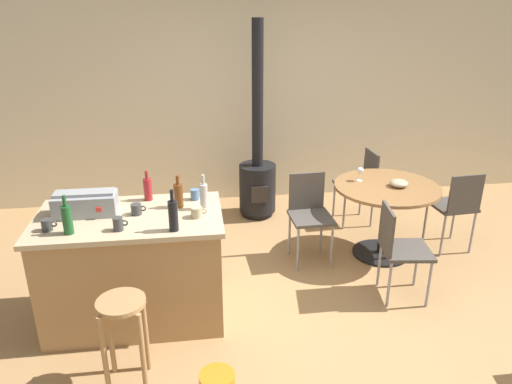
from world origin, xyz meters
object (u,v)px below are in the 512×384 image
(folding_chair_left, at_px, (456,204))
(bottle_0, at_px, (204,196))
(cup_0, at_px, (137,209))
(cup_1, at_px, (197,212))
(folding_chair_near, at_px, (309,210))
(wine_glass, at_px, (360,171))
(bottle_3, at_px, (148,189))
(toolbox, at_px, (85,203))
(dining_table, at_px, (385,202))
(folding_chair_far, at_px, (399,245))
(bottle_2, at_px, (67,219))
(bottle_1, at_px, (173,215))
(folding_chair_right, at_px, (360,181))
(bottle_4, at_px, (178,195))
(kitchen_island, at_px, (134,267))
(cup_3, at_px, (195,194))
(cup_2, at_px, (47,225))
(cup_4, at_px, (118,224))
(wooden_stool, at_px, (124,325))
(wood_stove, at_px, (257,173))
(serving_bowl, at_px, (399,183))

(folding_chair_left, height_order, bottle_0, bottle_0)
(cup_0, height_order, cup_1, cup_0)
(bottle_0, bearing_deg, folding_chair_near, 34.66)
(bottle_0, xyz_separation_m, wine_glass, (1.59, 0.86, -0.16))
(cup_1, bearing_deg, bottle_3, 134.44)
(toolbox, bearing_deg, dining_table, 13.83)
(folding_chair_far, height_order, bottle_2, bottle_2)
(bottle_1, distance_m, cup_1, 0.28)
(folding_chair_left, height_order, toolbox, toolbox)
(bottle_0, xyz_separation_m, bottle_2, (-0.97, -0.31, 0.00))
(folding_chair_right, bearing_deg, wine_glass, -111.34)
(bottle_4, bearing_deg, folding_chair_far, -3.67)
(kitchen_island, bearing_deg, cup_3, 26.51)
(kitchen_island, xyz_separation_m, cup_2, (-0.55, -0.19, 0.50))
(wine_glass, bearing_deg, kitchen_island, -157.21)
(bottle_0, height_order, cup_3, bottle_0)
(bottle_4, distance_m, cup_4, 0.57)
(bottle_4, height_order, cup_1, bottle_4)
(wooden_stool, height_order, folding_chair_far, folding_chair_far)
(cup_1, bearing_deg, bottle_0, 68.63)
(folding_chair_near, relative_size, toolbox, 1.87)
(wood_stove, xyz_separation_m, cup_3, (-0.75, -1.64, 0.43))
(wooden_stool, bearing_deg, wood_stove, 64.77)
(dining_table, xyz_separation_m, wine_glass, (-0.23, 0.17, 0.28))
(kitchen_island, relative_size, dining_table, 1.39)
(wooden_stool, distance_m, folding_chair_right, 3.35)
(folding_chair_left, xyz_separation_m, bottle_1, (-2.80, -1.04, 0.52))
(toolbox, bearing_deg, folding_chair_near, 19.89)
(folding_chair_near, height_order, wine_glass, wine_glass)
(bottle_0, distance_m, wine_glass, 1.81)
(folding_chair_left, distance_m, bottle_4, 2.89)
(cup_2, bearing_deg, bottle_2, -23.07)
(toolbox, xyz_separation_m, bottle_4, (0.71, 0.04, 0.01))
(dining_table, height_order, bottle_1, bottle_1)
(wooden_stool, distance_m, folding_chair_left, 3.49)
(bottle_4, bearing_deg, cup_0, -162.49)
(folding_chair_left, bearing_deg, folding_chair_right, 131.89)
(bottle_0, height_order, bottle_2, bottle_2)
(bottle_0, distance_m, bottle_2, 1.02)
(wooden_stool, distance_m, bottle_0, 1.15)
(kitchen_island, height_order, cup_1, cup_1)
(bottle_3, xyz_separation_m, cup_1, (0.39, -0.40, -0.06))
(wine_glass, distance_m, serving_bowl, 0.39)
(folding_chair_near, bearing_deg, bottle_3, -162.25)
(folding_chair_left, distance_m, folding_chair_right, 1.10)
(folding_chair_near, bearing_deg, cup_4, -148.36)
(folding_chair_right, bearing_deg, cup_1, -138.98)
(cup_3, bearing_deg, bottle_1, -106.11)
(kitchen_island, distance_m, wooden_stool, 0.77)
(cup_0, relative_size, serving_bowl, 0.65)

